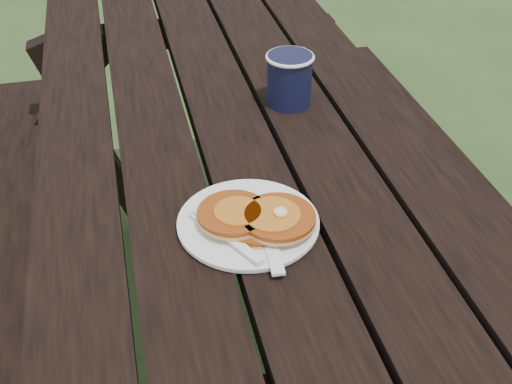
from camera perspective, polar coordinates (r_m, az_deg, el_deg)
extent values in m
plane|color=#293E1A|center=(1.80, -1.80, -14.65)|extent=(60.00, 60.00, 0.00)
cube|color=black|center=(1.31, -2.41, 5.69)|extent=(0.75, 1.80, 0.04)
cube|color=black|center=(1.66, 17.02, -1.18)|extent=(0.25, 1.80, 0.04)
cylinder|color=white|center=(1.02, -0.69, -2.81)|extent=(0.26, 0.26, 0.01)
cylinder|color=#9B4311|center=(1.01, -0.08, -2.70)|extent=(0.12, 0.12, 0.01)
cylinder|color=#9B4311|center=(1.00, -2.04, -1.96)|extent=(0.11, 0.11, 0.01)
cylinder|color=#9B4311|center=(1.00, 1.98, -2.32)|extent=(0.12, 0.12, 0.01)
cylinder|color=#A95E18|center=(0.99, 1.47, -1.96)|extent=(0.09, 0.09, 0.00)
ellipsoid|color=#F4E59E|center=(0.99, 2.20, -1.79)|extent=(0.02, 0.02, 0.01)
cube|color=white|center=(0.99, 1.05, -3.80)|extent=(0.03, 0.18, 0.00)
cylinder|color=black|center=(1.34, 2.98, 9.94)|extent=(0.09, 0.09, 0.11)
torus|color=white|center=(1.31, 3.05, 11.90)|extent=(0.10, 0.10, 0.01)
cylinder|color=black|center=(1.32, 3.04, 11.82)|extent=(0.08, 0.08, 0.01)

